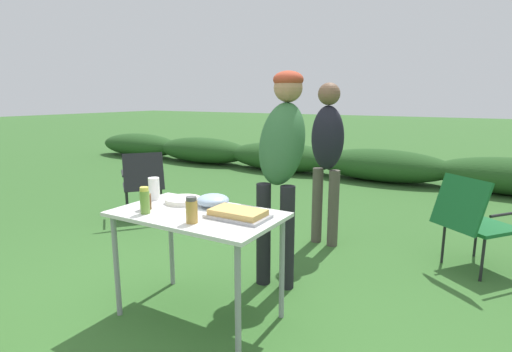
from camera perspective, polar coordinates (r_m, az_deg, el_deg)
name	(u,v)px	position (r m, az deg, el deg)	size (l,w,h in m)	color
ground_plane	(200,316)	(2.94, -7.98, -19.14)	(60.00, 60.00, 0.00)	#336028
shrub_hedge	(382,165)	(7.44, 17.56, 1.47)	(14.40, 0.90, 0.57)	#234C1E
folding_table	(197,224)	(2.67, -8.37, -6.76)	(1.10, 0.64, 0.74)	silver
food_tray	(238,214)	(2.50, -2.61, -5.45)	(0.38, 0.23, 0.06)	#9E9EA3
plate_stack	(183,200)	(2.90, -10.37, -3.43)	(0.26, 0.26, 0.03)	white
mixing_bowl	(213,200)	(2.77, -6.11, -3.48)	(0.22, 0.22, 0.09)	#99B2CC
paper_cup_stack	(154,189)	(3.01, -14.36, -1.77)	(0.08, 0.08, 0.16)	white
beer_bottle	(146,200)	(2.78, -15.44, -3.34)	(0.07, 0.07, 0.13)	brown
spice_jar	(192,210)	(2.42, -9.18, -4.83)	(0.07, 0.07, 0.16)	#B2893D
relish_jar	(145,201)	(2.68, -15.61, -3.40)	(0.06, 0.06, 0.17)	olive
standing_person_with_beanie	(282,152)	(3.12, 3.69, 3.49)	(0.41, 0.52, 1.68)	black
standing_person_in_red_jacket	(327,149)	(3.99, 10.13, 3.88)	(0.37, 0.29, 1.62)	#4C473D
camp_chair_green_behind_table	(473,218)	(3.88, 28.60, -5.32)	(0.73, 0.75, 0.83)	#19602D
camp_chair_near_hedge	(143,181)	(5.07, -15.83, -0.71)	(0.75, 0.73, 0.83)	#232328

